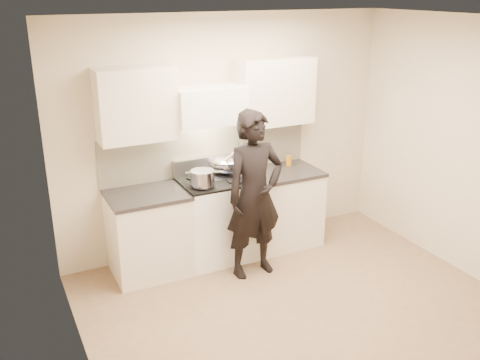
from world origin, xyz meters
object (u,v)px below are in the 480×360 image
Objects in this scene: counter_right at (279,207)px; wok at (227,163)px; stove at (215,219)px; person at (254,195)px; utensil_crock at (241,162)px.

counter_right is 1.81× the size of wok.
counter_right is at bearing 0.00° from stove.
person reaches higher than counter_right.
utensil_crock reaches higher than stove.
stove is 1.04× the size of counter_right.
wok is at bearing 30.49° from stove.
stove is at bearing -149.51° from wok.
stove is at bearing 111.27° from person.
wok is at bearing -152.99° from utensil_crock.
utensil_crock is at bearing 70.30° from person.
stove is 0.53× the size of person.
counter_right is at bearing 36.63° from person.
stove is 1.88× the size of wok.
utensil_crock is at bearing 28.58° from stove.
person reaches higher than wok.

